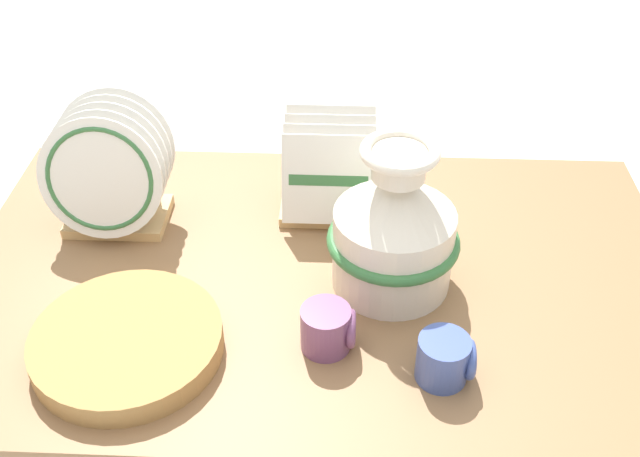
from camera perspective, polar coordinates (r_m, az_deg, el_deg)
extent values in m
cube|color=olive|center=(1.47, 0.00, -3.92)|extent=(1.40, 0.86, 0.03)
cylinder|color=olive|center=(2.12, -17.51, -3.75)|extent=(0.06, 0.06, 0.70)
cylinder|color=olive|center=(2.09, 18.74, -4.77)|extent=(0.06, 0.06, 0.70)
cylinder|color=silver|center=(1.40, 5.55, -1.50)|extent=(0.22, 0.22, 0.16)
cone|color=silver|center=(1.32, 5.86, 2.49)|extent=(0.22, 0.22, 0.08)
cylinder|color=silver|center=(1.29, 6.04, 4.86)|extent=(0.09, 0.09, 0.05)
torus|color=silver|center=(1.27, 6.12, 5.85)|extent=(0.14, 0.14, 0.02)
torus|color=#38753D|center=(1.38, 5.60, -0.88)|extent=(0.25, 0.25, 0.02)
cube|color=tan|center=(1.64, -15.05, 0.92)|extent=(0.21, 0.14, 0.02)
cylinder|color=tan|center=(1.68, -17.16, 3.29)|extent=(0.01, 0.01, 0.06)
cylinder|color=tan|center=(1.64, -12.40, 3.24)|extent=(0.01, 0.01, 0.06)
cylinder|color=white|center=(1.52, -16.43, 3.61)|extent=(0.25, 0.07, 0.24)
torus|color=#38703D|center=(1.52, -16.45, 3.58)|extent=(0.21, 0.07, 0.21)
cylinder|color=white|center=(1.54, -16.13, 4.24)|extent=(0.25, 0.07, 0.24)
cylinder|color=white|center=(1.56, -15.84, 4.86)|extent=(0.25, 0.07, 0.24)
cylinder|color=white|center=(1.59, -15.56, 5.46)|extent=(0.25, 0.07, 0.24)
cylinder|color=white|center=(1.61, -15.29, 6.03)|extent=(0.25, 0.07, 0.24)
cube|color=tan|center=(1.61, 0.69, 1.80)|extent=(0.21, 0.14, 0.02)
cylinder|color=tan|center=(1.64, -1.75, 4.23)|extent=(0.01, 0.01, 0.06)
cylinder|color=tan|center=(1.64, 3.29, 4.10)|extent=(0.01, 0.01, 0.06)
cube|color=white|center=(1.50, 0.64, 3.71)|extent=(0.19, 0.06, 0.18)
cube|color=white|center=(1.54, 0.70, 4.55)|extent=(0.19, 0.06, 0.18)
cube|color=white|center=(1.57, 0.75, 5.36)|extent=(0.19, 0.06, 0.18)
cube|color=white|center=(1.60, 0.79, 6.13)|extent=(0.19, 0.06, 0.18)
cube|color=#38703D|center=(1.50, 0.64, 3.68)|extent=(0.16, 0.01, 0.02)
cylinder|color=#AD7F47|center=(1.35, -14.36, -8.92)|extent=(0.33, 0.33, 0.01)
cylinder|color=#AD7F47|center=(1.34, -14.42, -8.66)|extent=(0.33, 0.33, 0.01)
cylinder|color=#AD7F47|center=(1.34, -14.48, -8.40)|extent=(0.33, 0.33, 0.01)
cylinder|color=#AD7F47|center=(1.33, -14.54, -8.13)|extent=(0.33, 0.33, 0.01)
cylinder|color=#AD7F47|center=(1.32, -14.60, -7.86)|extent=(0.33, 0.33, 0.01)
cylinder|color=#7A4770|center=(1.29, 0.43, -7.63)|extent=(0.09, 0.09, 0.08)
torus|color=#7A4770|center=(1.29, 2.38, -7.63)|extent=(0.02, 0.07, 0.07)
cylinder|color=#42569E|center=(1.26, 9.33, -9.79)|extent=(0.09, 0.09, 0.08)
torus|color=#42569E|center=(1.27, 11.32, -9.74)|extent=(0.02, 0.07, 0.07)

